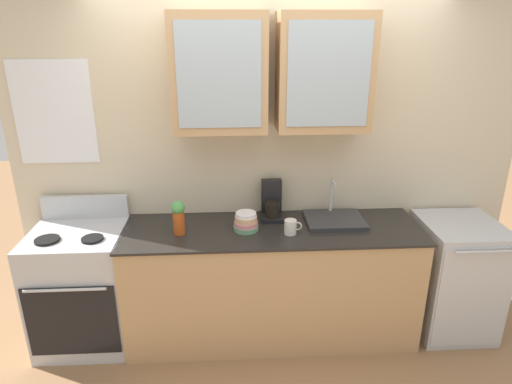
{
  "coord_description": "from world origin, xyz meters",
  "views": [
    {
      "loc": [
        -0.29,
        -2.93,
        2.29
      ],
      "look_at": [
        -0.12,
        0.0,
        1.19
      ],
      "focal_mm": 31.36,
      "sensor_mm": 36.0,
      "label": 1
    }
  ],
  "objects_px": {
    "bowl_stack": "(246,222)",
    "cup_near_sink": "(291,227)",
    "vase": "(178,216)",
    "coffee_maker": "(272,204)",
    "stove_range": "(84,287)",
    "dishwasher": "(454,277)",
    "sink_faucet": "(334,219)"
  },
  "relations": [
    {
      "from": "bowl_stack",
      "to": "cup_near_sink",
      "type": "relative_size",
      "value": 1.44
    },
    {
      "from": "sink_faucet",
      "to": "vase",
      "type": "xyz_separation_m",
      "value": [
        -1.14,
        -0.14,
        0.11
      ]
    },
    {
      "from": "sink_faucet",
      "to": "vase",
      "type": "distance_m",
      "value": 1.15
    },
    {
      "from": "stove_range",
      "to": "cup_near_sink",
      "type": "distance_m",
      "value": 1.6
    },
    {
      "from": "stove_range",
      "to": "dishwasher",
      "type": "relative_size",
      "value": 1.2
    },
    {
      "from": "stove_range",
      "to": "bowl_stack",
      "type": "xyz_separation_m",
      "value": [
        1.21,
        -0.01,
        0.51
      ]
    },
    {
      "from": "sink_faucet",
      "to": "cup_near_sink",
      "type": "bearing_deg",
      "value": -152.01
    },
    {
      "from": "cup_near_sink",
      "to": "stove_range",
      "type": "bearing_deg",
      "value": 176.52
    },
    {
      "from": "bowl_stack",
      "to": "dishwasher",
      "type": "bearing_deg",
      "value": 0.18
    },
    {
      "from": "stove_range",
      "to": "bowl_stack",
      "type": "bearing_deg",
      "value": -0.43
    },
    {
      "from": "cup_near_sink",
      "to": "dishwasher",
      "type": "relative_size",
      "value": 0.14
    },
    {
      "from": "sink_faucet",
      "to": "cup_near_sink",
      "type": "distance_m",
      "value": 0.4
    },
    {
      "from": "stove_range",
      "to": "vase",
      "type": "relative_size",
      "value": 4.38
    },
    {
      "from": "dishwasher",
      "to": "cup_near_sink",
      "type": "bearing_deg",
      "value": -176.12
    },
    {
      "from": "sink_faucet",
      "to": "vase",
      "type": "height_order",
      "value": "sink_faucet"
    },
    {
      "from": "sink_faucet",
      "to": "stove_range",
      "type": "bearing_deg",
      "value": -177.09
    },
    {
      "from": "vase",
      "to": "dishwasher",
      "type": "relative_size",
      "value": 0.27
    },
    {
      "from": "stove_range",
      "to": "cup_near_sink",
      "type": "bearing_deg",
      "value": -3.48
    },
    {
      "from": "bowl_stack",
      "to": "coffee_maker",
      "type": "distance_m",
      "value": 0.3
    },
    {
      "from": "vase",
      "to": "coffee_maker",
      "type": "distance_m",
      "value": 0.72
    },
    {
      "from": "sink_faucet",
      "to": "dishwasher",
      "type": "distance_m",
      "value": 1.07
    },
    {
      "from": "sink_faucet",
      "to": "bowl_stack",
      "type": "relative_size",
      "value": 2.39
    },
    {
      "from": "stove_range",
      "to": "cup_near_sink",
      "type": "relative_size",
      "value": 8.62
    },
    {
      "from": "coffee_maker",
      "to": "sink_faucet",
      "type": "bearing_deg",
      "value": -13.3
    },
    {
      "from": "vase",
      "to": "cup_near_sink",
      "type": "xyz_separation_m",
      "value": [
        0.78,
        -0.05,
        -0.08
      ]
    },
    {
      "from": "bowl_stack",
      "to": "coffee_maker",
      "type": "relative_size",
      "value": 0.62
    },
    {
      "from": "sink_faucet",
      "to": "dishwasher",
      "type": "xyz_separation_m",
      "value": [
        0.95,
        -0.1,
        -0.47
      ]
    },
    {
      "from": "sink_faucet",
      "to": "dishwasher",
      "type": "bearing_deg",
      "value": -5.98
    },
    {
      "from": "stove_range",
      "to": "bowl_stack",
      "type": "distance_m",
      "value": 1.31
    },
    {
      "from": "bowl_stack",
      "to": "vase",
      "type": "distance_m",
      "value": 0.48
    },
    {
      "from": "stove_range",
      "to": "vase",
      "type": "xyz_separation_m",
      "value": [
        0.74,
        -0.05,
        0.58
      ]
    },
    {
      "from": "bowl_stack",
      "to": "dishwasher",
      "type": "distance_m",
      "value": 1.7
    }
  ]
}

